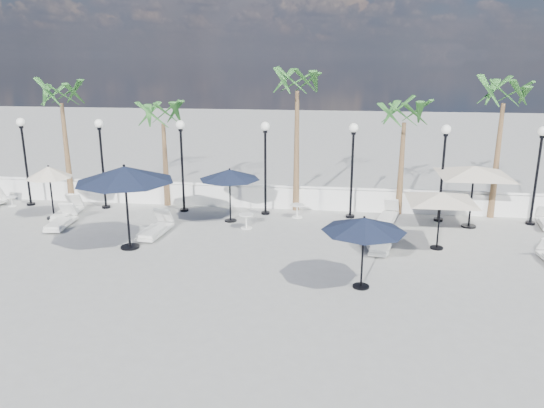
# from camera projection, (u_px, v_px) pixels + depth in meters

# --- Properties ---
(ground) EXTENTS (100.00, 100.00, 0.00)m
(ground) POSITION_uv_depth(u_px,v_px,m) (234.00, 276.00, 15.92)
(ground) COLOR gray
(ground) RESTS_ON ground
(balustrade) EXTENTS (26.00, 0.30, 1.01)m
(balustrade) POSITION_uv_depth(u_px,v_px,m) (269.00, 197.00, 22.95)
(balustrade) COLOR white
(balustrade) RESTS_ON ground
(lamppost_0) EXTENTS (0.36, 0.36, 3.84)m
(lamppost_0) POSITION_uv_depth(u_px,v_px,m) (24.00, 149.00, 22.78)
(lamppost_0) COLOR black
(lamppost_0) RESTS_ON ground
(lamppost_1) EXTENTS (0.36, 0.36, 3.84)m
(lamppost_1) POSITION_uv_depth(u_px,v_px,m) (101.00, 151.00, 22.34)
(lamppost_1) COLOR black
(lamppost_1) RESTS_ON ground
(lamppost_2) EXTENTS (0.36, 0.36, 3.84)m
(lamppost_2) POSITION_uv_depth(u_px,v_px,m) (182.00, 153.00, 21.89)
(lamppost_2) COLOR black
(lamppost_2) RESTS_ON ground
(lamppost_3) EXTENTS (0.36, 0.36, 3.84)m
(lamppost_3) POSITION_uv_depth(u_px,v_px,m) (265.00, 155.00, 21.45)
(lamppost_3) COLOR black
(lamppost_3) RESTS_ON ground
(lamppost_4) EXTENTS (0.36, 0.36, 3.84)m
(lamppost_4) POSITION_uv_depth(u_px,v_px,m) (353.00, 157.00, 21.00)
(lamppost_4) COLOR black
(lamppost_4) RESTS_ON ground
(lamppost_5) EXTENTS (0.36, 0.36, 3.84)m
(lamppost_5) POSITION_uv_depth(u_px,v_px,m) (444.00, 160.00, 20.55)
(lamppost_5) COLOR black
(lamppost_5) RESTS_ON ground
(lamppost_6) EXTENTS (0.36, 0.36, 3.84)m
(lamppost_6) POSITION_uv_depth(u_px,v_px,m) (539.00, 162.00, 20.11)
(lamppost_6) COLOR black
(lamppost_6) RESTS_ON ground
(palm_0) EXTENTS (2.60, 2.60, 5.50)m
(palm_0) POSITION_uv_depth(u_px,v_px,m) (61.00, 100.00, 22.80)
(palm_0) COLOR brown
(palm_0) RESTS_ON ground
(palm_1) EXTENTS (2.60, 2.60, 4.70)m
(palm_1) POSITION_uv_depth(u_px,v_px,m) (163.00, 120.00, 22.44)
(palm_1) COLOR brown
(palm_1) RESTS_ON ground
(palm_2) EXTENTS (2.60, 2.60, 6.10)m
(palm_2) POSITION_uv_depth(u_px,v_px,m) (297.00, 88.00, 21.35)
(palm_2) COLOR brown
(palm_2) RESTS_ON ground
(palm_3) EXTENTS (2.60, 2.60, 4.90)m
(palm_3) POSITION_uv_depth(u_px,v_px,m) (404.00, 119.00, 21.11)
(palm_3) COLOR brown
(palm_3) RESTS_ON ground
(palm_4) EXTENTS (2.60, 2.60, 5.70)m
(palm_4) POSITION_uv_depth(u_px,v_px,m) (504.00, 100.00, 20.43)
(palm_4) COLOR brown
(palm_4) RESTS_ON ground
(lounger_1) EXTENTS (0.82, 2.02, 0.74)m
(lounger_1) POSITION_uv_depth(u_px,v_px,m) (68.00, 211.00, 21.62)
(lounger_1) COLOR silver
(lounger_1) RESTS_ON ground
(lounger_2) EXTENTS (0.82, 1.96, 0.72)m
(lounger_2) POSITION_uv_depth(u_px,v_px,m) (61.00, 221.00, 20.34)
(lounger_2) COLOR silver
(lounger_2) RESTS_ON ground
(lounger_3) EXTENTS (0.82, 2.07, 0.76)m
(lounger_3) POSITION_uv_depth(u_px,v_px,m) (155.00, 229.00, 19.40)
(lounger_3) COLOR silver
(lounger_3) RESTS_ON ground
(lounger_4) EXTENTS (0.98, 1.90, 0.68)m
(lounger_4) POSITION_uv_depth(u_px,v_px,m) (382.00, 244.00, 17.95)
(lounger_4) COLOR silver
(lounger_4) RESTS_ON ground
(lounger_5) EXTENTS (0.82, 1.83, 0.66)m
(lounger_5) POSITION_uv_depth(u_px,v_px,m) (375.00, 243.00, 18.09)
(lounger_5) COLOR silver
(lounger_5) RESTS_ON ground
(lounger_6) EXTENTS (1.03, 1.93, 0.69)m
(lounger_6) POSITION_uv_depth(u_px,v_px,m) (388.00, 216.00, 21.09)
(lounger_6) COLOR silver
(lounger_6) RESTS_ON ground
(side_table_0) EXTENTS (0.45, 0.45, 0.44)m
(side_table_0) POSITION_uv_depth(u_px,v_px,m) (12.00, 200.00, 23.19)
(side_table_0) COLOR silver
(side_table_0) RESTS_ON ground
(side_table_1) EXTENTS (0.58, 0.58, 0.56)m
(side_table_1) POSITION_uv_depth(u_px,v_px,m) (246.00, 220.00, 20.21)
(side_table_1) COLOR silver
(side_table_1) RESTS_ON ground
(side_table_2) EXTENTS (0.56, 0.56, 0.55)m
(side_table_2) POSITION_uv_depth(u_px,v_px,m) (297.00, 210.00, 21.57)
(side_table_2) COLOR silver
(side_table_2) RESTS_ON ground
(parasol_navy_left) EXTENTS (3.32, 3.32, 2.93)m
(parasol_navy_left) POSITION_uv_depth(u_px,v_px,m) (125.00, 175.00, 17.54)
(parasol_navy_left) COLOR black
(parasol_navy_left) RESTS_ON ground
(parasol_navy_mid) EXTENTS (2.42, 2.42, 2.17)m
(parasol_navy_mid) POSITION_uv_depth(u_px,v_px,m) (230.00, 175.00, 20.66)
(parasol_navy_mid) COLOR black
(parasol_navy_mid) RESTS_ON ground
(parasol_navy_right) EXTENTS (2.38, 2.38, 2.14)m
(parasol_navy_right) POSITION_uv_depth(u_px,v_px,m) (364.00, 225.00, 14.64)
(parasol_navy_right) COLOR black
(parasol_navy_right) RESTS_ON ground
(parasol_cream_sq_a) EXTENTS (4.36, 4.36, 2.14)m
(parasol_cream_sq_a) POSITION_uv_depth(u_px,v_px,m) (441.00, 193.00, 17.64)
(parasol_cream_sq_a) COLOR black
(parasol_cream_sq_a) RESTS_ON ground
(parasol_cream_sq_b) EXTENTS (5.16, 5.16, 2.59)m
(parasol_cream_sq_b) POSITION_uv_depth(u_px,v_px,m) (475.00, 166.00, 19.81)
(parasol_cream_sq_b) COLOR black
(parasol_cream_sq_b) RESTS_ON ground
(parasol_cream_small) EXTENTS (1.80, 1.80, 2.21)m
(parasol_cream_small) POSITION_uv_depth(u_px,v_px,m) (49.00, 173.00, 21.02)
(parasol_cream_small) COLOR black
(parasol_cream_small) RESTS_ON ground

